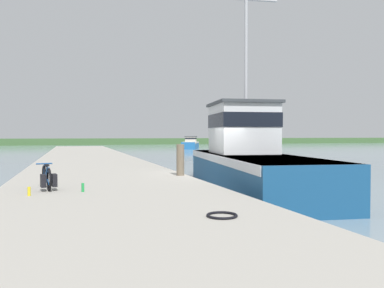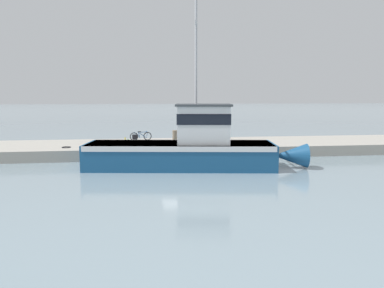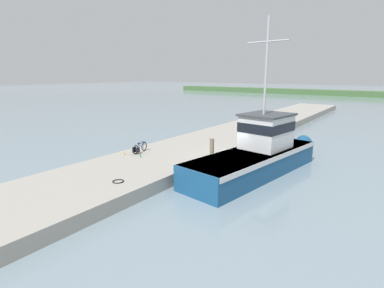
# 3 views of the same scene
# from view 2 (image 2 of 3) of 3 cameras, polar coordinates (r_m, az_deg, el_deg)

# --- Properties ---
(ground_plane) EXTENTS (320.00, 320.00, 0.00)m
(ground_plane) POSITION_cam_2_polar(r_m,az_deg,el_deg) (22.94, -1.44, -2.86)
(ground_plane) COLOR gray
(dock_pier) EXTENTS (6.10, 80.00, 0.71)m
(dock_pier) POSITION_cam_2_polar(r_m,az_deg,el_deg) (26.93, -2.41, -0.56)
(dock_pier) COLOR #A39E93
(dock_pier) RESTS_ON ground_plane
(fishing_boat_main) EXTENTS (4.53, 12.59, 9.27)m
(fishing_boat_main) POSITION_cam_2_polar(r_m,az_deg,el_deg) (21.09, -0.17, -0.29)
(fishing_boat_main) COLOR navy
(fishing_boat_main) RESTS_ON ground_plane
(bicycle_touring) EXTENTS (0.61, 1.63, 0.69)m
(bicycle_touring) POSITION_cam_2_polar(r_m,az_deg,el_deg) (28.43, -8.12, 1.16)
(bicycle_touring) COLOR black
(bicycle_touring) RESTS_ON dock_pier
(mooring_post) EXTENTS (0.29, 0.29, 1.16)m
(mooring_post) POSITION_cam_2_polar(r_m,az_deg,el_deg) (24.04, -2.65, 0.73)
(mooring_post) COLOR #756651
(mooring_post) RESTS_ON dock_pier
(hose_coil) EXTENTS (0.58, 0.58, 0.05)m
(hose_coil) POSITION_cam_2_polar(r_m,az_deg,el_deg) (25.69, -18.61, -0.47)
(hose_coil) COLOR black
(hose_coil) RESTS_ON dock_pier
(water_bottle_by_bike) EXTENTS (0.07, 0.07, 0.23)m
(water_bottle_by_bike) POSITION_cam_2_polar(r_m,az_deg,el_deg) (27.56, -9.72, 0.52)
(water_bottle_by_bike) COLOR green
(water_bottle_by_bike) RESTS_ON dock_pier
(water_bottle_on_curb) EXTENTS (0.08, 0.08, 0.22)m
(water_bottle_on_curb) POSITION_cam_2_polar(r_m,az_deg,el_deg) (28.84, -10.17, 0.80)
(water_bottle_on_curb) COLOR yellow
(water_bottle_on_curb) RESTS_ON dock_pier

